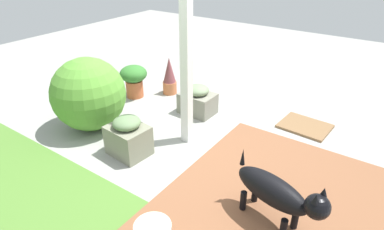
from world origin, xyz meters
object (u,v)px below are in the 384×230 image
Objects in this scene: stone_planter_mid at (128,137)px; doormat at (305,126)px; terracotta_pot_spiky at (169,77)px; dog at (277,193)px; stone_planter_nearest at (198,100)px; porch_pillar at (186,53)px; terracotta_pot_broad at (134,78)px; round_shrub at (89,94)px.

doormat is (-1.41, -1.67, -0.19)m from stone_planter_mid.
dog is (-2.34, 1.59, 0.06)m from terracotta_pot_spiky.
stone_planter_nearest is 0.56× the size of dog.
porch_pillar is 4.38× the size of terracotta_pot_broad.
stone_planter_mid is at bearing 59.07° from porch_pillar.
doormat is (-2.20, -1.50, -0.43)m from round_shrub.
stone_planter_mid is 1.66m from terracotta_pot_spiky.
stone_planter_mid is 0.51× the size of round_shrub.
round_shrub is at bearing 101.63° from terracotta_pot_broad.
round_shrub is 1.52× the size of doormat.
dog is at bearing 174.77° from round_shrub.
dog reaches higher than stone_planter_nearest.
porch_pillar is 1.64m from terracotta_pot_broad.
dog is (-2.49, 0.23, -0.12)m from round_shrub.
porch_pillar is 2.58× the size of dog.
dog is at bearing 178.02° from stone_planter_mid.
terracotta_pot_spiky is (0.64, -1.53, 0.06)m from stone_planter_mid.
round_shrub reaches higher than doormat.
dog is at bearing 156.07° from terracotta_pot_broad.
stone_planter_nearest is 0.52× the size of round_shrub.
round_shrub reaches higher than dog.
stone_planter_mid is 0.55× the size of dog.
stone_planter_mid is 1.70m from dog.
doormat is at bearing -130.04° from stone_planter_mid.
dog is (-1.62, 1.29, 0.14)m from stone_planter_nearest.
porch_pillar is 1.09m from stone_planter_mid.
stone_planter_mid is 1.51m from terracotta_pot_broad.
terracotta_pot_broad is (1.35, -0.54, -0.76)m from porch_pillar.
terracotta_pot_spiky is at bearing -132.13° from terracotta_pot_broad.
porch_pillar reaches higher than doormat.
terracotta_pot_broad is (0.20, -0.97, -0.15)m from round_shrub.
stone_planter_nearest is 0.78m from terracotta_pot_spiky.
stone_planter_nearest is 1.01× the size of stone_planter_mid.
round_shrub is 2.70m from doormat.
terracotta_pot_spiky is 2.82m from dog.
terracotta_pot_spiky is at bearing 4.04° from doormat.
terracotta_pot_broad is 2.48m from doormat.
terracotta_pot_spiky reaches higher than stone_planter_mid.
round_shrub is (0.80, -0.17, 0.24)m from stone_planter_mid.
porch_pillar reaches higher than round_shrub.
round_shrub is 1.09× the size of dog.
terracotta_pot_spiky is at bearing -43.36° from porch_pillar.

